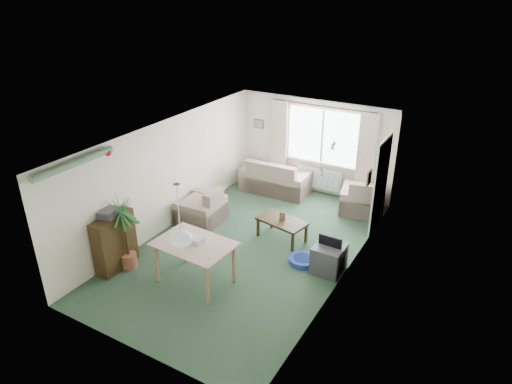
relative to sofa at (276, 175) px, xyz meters
The scene contains 25 objects.
ground 2.90m from the sofa, 73.56° to the right, with size 6.50×6.50×0.00m, color #2A4630.
window 1.55m from the sofa, 25.39° to the left, with size 1.80×0.03×1.30m, color white.
curtain_rod 2.14m from the sofa, 21.58° to the left, with size 2.60×0.03×0.03m, color black.
curtain_left 0.93m from the sofa, 110.05° to the left, with size 0.45×0.08×2.00m, color beige.
curtain_right 2.35m from the sofa, ahead, with size 0.45×0.08×2.00m, color beige.
radiator 1.10m from the sofa, 23.51° to the left, with size 1.20×0.10×0.55m, color white.
doorway 2.91m from the sofa, 11.13° to the right, with size 0.03×0.95×2.00m, color black.
pendant_lamp 5.26m from the sofa, 78.68° to the right, with size 0.36×0.36×0.36m, color white.
tinsel_garland 5.49m from the sofa, 102.38° to the right, with size 1.60×1.60×0.12m, color #196626.
bauble_cluster_a 3.33m from the sofa, 41.23° to the right, with size 0.20×0.20×0.20m, color silver.
bauble_cluster_b 4.28m from the sofa, 51.67° to the right, with size 0.20×0.20×0.20m, color silver.
wall_picture_back 1.45m from the sofa, 148.68° to the left, with size 0.28×0.03×0.22m, color brown.
wall_picture_right 3.38m from the sofa, 29.04° to the right, with size 0.03×0.24×0.30m, color brown.
sofa is the anchor object (origin of this frame).
armchair_corner 2.29m from the sofa, ahead, with size 0.95×0.90×0.85m, color beige.
armchair_left 2.41m from the sofa, 106.59° to the right, with size 0.93×0.88×0.83m, color beige.
coffee_table 2.43m from the sofa, 59.53° to the right, with size 1.02×0.56×0.46m, color black.
photo_frame 2.39m from the sofa, 59.39° to the right, with size 0.12×0.02×0.16m, color brown.
bookshelf 4.67m from the sofa, 102.74° to the right, with size 0.30×0.89×1.08m, color black.
hifi_box 4.74m from the sofa, 103.12° to the right, with size 0.28×0.35×0.14m, color #3F3F45.
houseplant 4.53m from the sofa, 100.71° to the right, with size 0.63×0.63×1.48m, color #1F521C.
dining_table 4.22m from the sofa, 82.42° to the right, with size 1.26×0.84×0.79m, color tan.
gift_box 4.21m from the sofa, 82.07° to the right, with size 0.25×0.18×0.12m, color silver.
tv_cube 3.67m from the sofa, 46.73° to the right, with size 0.54×0.59×0.54m, color #414046.
pet_bed 3.35m from the sofa, 53.40° to the right, with size 0.55×0.55×0.11m, color #202896.
Camera 1 is at (4.09, -6.81, 5.02)m, focal length 32.00 mm.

